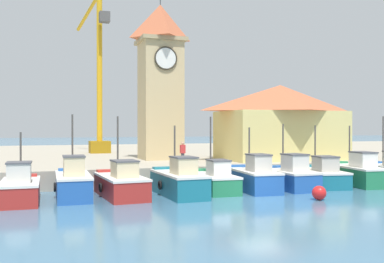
{
  "coord_description": "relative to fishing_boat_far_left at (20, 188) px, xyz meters",
  "views": [
    {
      "loc": [
        -10.95,
        -21.11,
        3.8
      ],
      "look_at": [
        -0.78,
        8.57,
        3.5
      ],
      "focal_mm": 42.0,
      "sensor_mm": 36.0,
      "label": 1
    }
  ],
  "objects": [
    {
      "name": "ground_plane",
      "position": [
        11.85,
        -3.04,
        -0.72
      ],
      "size": [
        300.0,
        300.0,
        0.0
      ],
      "primitive_type": "plane",
      "color": "teal"
    },
    {
      "name": "quay_wharf",
      "position": [
        11.85,
        23.53,
        -0.11
      ],
      "size": [
        120.0,
        40.0,
        1.2
      ],
      "primitive_type": "cube",
      "color": "#A89E89",
      "rests_on": "ground"
    },
    {
      "name": "fishing_boat_far_left",
      "position": [
        0.0,
        0.0,
        0.0
      ],
      "size": [
        2.02,
        4.57,
        3.55
      ],
      "color": "#AD2823",
      "rests_on": "ground"
    },
    {
      "name": "fishing_boat_left_outer",
      "position": [
        2.64,
        0.6,
        0.09
      ],
      "size": [
        1.93,
        4.88,
        4.51
      ],
      "color": "#2356A8",
      "rests_on": "ground"
    },
    {
      "name": "fishing_boat_left_inner",
      "position": [
        5.12,
        0.17,
        0.01
      ],
      "size": [
        2.37,
        5.27,
        4.41
      ],
      "color": "#AD2823",
      "rests_on": "ground"
    },
    {
      "name": "fishing_boat_mid_left",
      "position": [
        8.26,
        -0.35,
        0.07
      ],
      "size": [
        2.1,
        5.22,
        3.89
      ],
      "color": "#196B7F",
      "rests_on": "ground"
    },
    {
      "name": "fishing_boat_center",
      "position": [
        10.68,
        0.4,
        -0.04
      ],
      "size": [
        2.0,
        4.72,
        4.44
      ],
      "color": "#237A4C",
      "rests_on": "ground"
    },
    {
      "name": "fishing_boat_mid_right",
      "position": [
        13.08,
        0.06,
        0.06
      ],
      "size": [
        2.17,
        4.95,
        3.79
      ],
      "color": "#2356A8",
      "rests_on": "ground"
    },
    {
      "name": "fishing_boat_right_inner",
      "position": [
        15.46,
        0.05,
        0.03
      ],
      "size": [
        2.15,
        4.52,
        4.0
      ],
      "color": "#2356A8",
      "rests_on": "ground"
    },
    {
      "name": "fishing_boat_right_outer",
      "position": [
        18.1,
        0.58,
        -0.04
      ],
      "size": [
        2.76,
        5.18,
        3.92
      ],
      "color": "#196B7F",
      "rests_on": "ground"
    },
    {
      "name": "fishing_boat_far_right",
      "position": [
        20.68,
        0.31,
        0.06
      ],
      "size": [
        2.38,
        5.32,
        3.9
      ],
      "color": "#237A4C",
      "rests_on": "ground"
    },
    {
      "name": "clock_tower",
      "position": [
        10.28,
        11.17,
        7.15
      ],
      "size": [
        3.62,
        3.62,
        14.15
      ],
      "color": "tan",
      "rests_on": "quay_wharf"
    },
    {
      "name": "warehouse_right",
      "position": [
        19.5,
        8.0,
        3.57
      ],
      "size": [
        9.87,
        6.21,
        6.02
      ],
      "color": "#E5D17A",
      "rests_on": "quay_wharf"
    },
    {
      "name": "port_crane_near",
      "position": [
        6.7,
        21.78,
        6.53
      ],
      "size": [
        2.79,
        7.89,
        16.23
      ],
      "color": "#976E11",
      "rests_on": "quay_wharf"
    },
    {
      "name": "mooring_buoy",
      "position": [
        14.75,
        -4.2,
        -0.34
      ],
      "size": [
        0.74,
        0.74,
        0.74
      ],
      "primitive_type": "sphere",
      "color": "red",
      "rests_on": "ground"
    },
    {
      "name": "dock_worker_near_tower",
      "position": [
        10.04,
        4.47,
        1.33
      ],
      "size": [
        0.34,
        0.22,
        1.62
      ],
      "color": "#33333D",
      "rests_on": "quay_wharf"
    }
  ]
}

